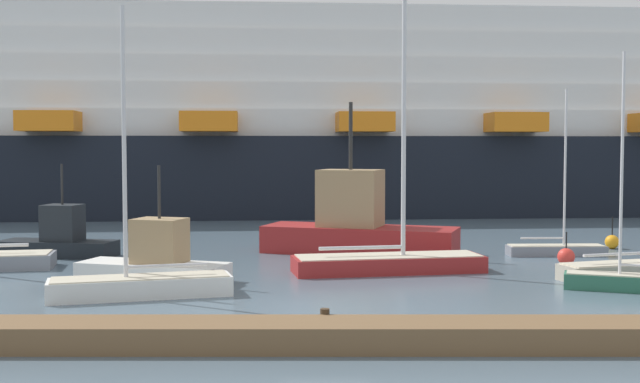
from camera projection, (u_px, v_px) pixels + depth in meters
ground_plane at (321, 310)px, 23.53m from camera, size 600.00×600.00×0.00m
dock_pier at (322, 335)px, 19.01m from camera, size 25.65×1.83×0.78m
sailboat_0 at (386, 259)px, 30.59m from camera, size 7.66×3.33×11.53m
sailboat_2 at (629, 266)px, 29.07m from camera, size 5.77×2.88×8.94m
sailboat_3 at (138, 283)px, 25.45m from camera, size 5.99×2.96×9.34m
sailboat_4 at (553, 247)px, 35.34m from camera, size 4.37×1.20×7.45m
sailboat_6 at (627, 279)px, 26.58m from camera, size 4.37×2.35×8.04m
fishing_boat_0 at (153, 260)px, 28.41m from camera, size 5.74×3.26×4.20m
fishing_boat_1 at (56, 240)px, 34.93m from camera, size 5.38×2.57×4.12m
fishing_boat_2 at (354, 226)px, 35.99m from camera, size 9.21×5.36×6.91m
channel_buoy_0 at (609, 242)px, 37.69m from camera, size 0.66×0.66×1.54m
channel_buoy_1 at (563, 256)px, 32.42m from camera, size 0.71×0.71×1.38m
cruise_ship at (346, 127)px, 59.49m from camera, size 102.89×22.53×19.91m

